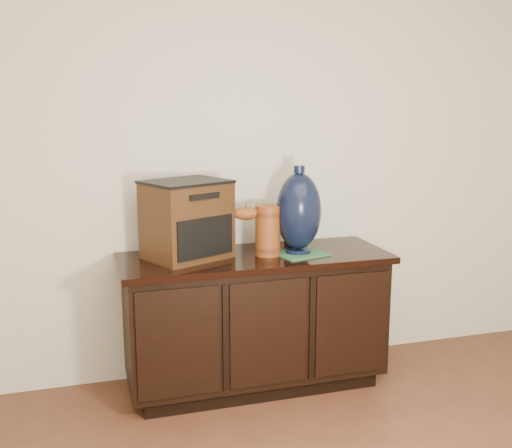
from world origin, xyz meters
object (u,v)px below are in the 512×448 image
object	(u,v)px
sideboard	(255,319)
spray_can	(289,235)
tv_radio	(187,220)
terracotta_vessel	(268,227)
lamp_base	(299,212)

from	to	relation	value
sideboard	spray_can	distance (m)	0.51
sideboard	tv_radio	distance (m)	0.68
terracotta_vessel	spray_can	size ratio (longest dim) A/B	2.45
sideboard	terracotta_vessel	distance (m)	0.53
lamp_base	sideboard	bearing A→B (deg)	169.93
sideboard	terracotta_vessel	world-z (taller)	terracotta_vessel
terracotta_vessel	lamp_base	bearing A→B (deg)	2.55
terracotta_vessel	tv_radio	bearing A→B (deg)	-179.22
sideboard	terracotta_vessel	xyz separation A→B (m)	(0.07, -0.02, 0.52)
tv_radio	spray_can	size ratio (longest dim) A/B	3.23
sideboard	lamp_base	world-z (taller)	lamp_base
tv_radio	lamp_base	xyz separation A→B (m)	(0.59, -0.09, 0.03)
sideboard	spray_can	xyz separation A→B (m)	(0.22, 0.08, 0.45)
tv_radio	lamp_base	bearing A→B (deg)	-33.32
lamp_base	spray_can	bearing A→B (deg)	95.06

